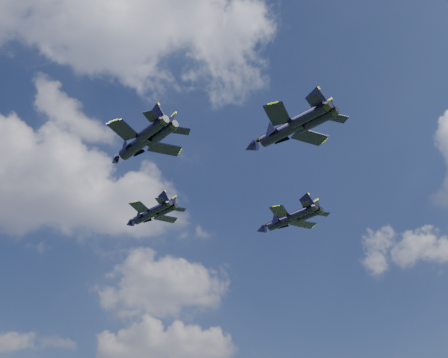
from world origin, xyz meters
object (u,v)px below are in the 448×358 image
jet_lead (145,216)px  jet_slot (279,133)px  jet_left (135,146)px  jet_right (281,222)px

jet_lead → jet_slot: bearing=-94.3°
jet_left → jet_right: bearing=0.2°
jet_lead → jet_left: jet_left is taller
jet_left → jet_slot: 21.61m
jet_left → jet_right: 31.95m
jet_right → jet_slot: (-7.93, -22.14, 3.12)m
jet_right → jet_lead: bearing=132.4°
jet_slot → jet_left: bearing=127.6°
jet_left → jet_slot: (20.30, -7.34, 1.02)m
jet_lead → jet_left: size_ratio=0.83×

